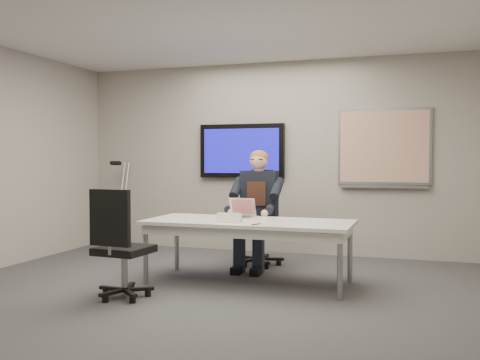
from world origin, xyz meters
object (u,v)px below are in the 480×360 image
(office_chair_near, at_px, (122,265))
(laptop, at_px, (241,213))
(seated_person, at_px, (255,221))
(conference_table, at_px, (248,228))
(office_chair_far, at_px, (260,237))

(office_chair_near, height_order, laptop, office_chair_near)
(seated_person, relative_size, laptop, 4.62)
(conference_table, bearing_deg, seated_person, 101.74)
(office_chair_near, xyz_separation_m, seated_person, (0.84, 1.80, 0.26))
(office_chair_far, relative_size, laptop, 3.60)
(conference_table, xyz_separation_m, seated_person, (-0.16, 0.79, -0.02))
(office_chair_near, distance_m, laptop, 1.56)
(conference_table, relative_size, office_chair_far, 1.96)
(seated_person, distance_m, laptop, 0.56)
(laptop, bearing_deg, office_chair_far, 92.57)
(conference_table, xyz_separation_m, office_chair_far, (-0.17, 1.07, -0.26))
(laptop, bearing_deg, conference_table, -52.57)
(conference_table, relative_size, seated_person, 1.53)
(office_chair_near, bearing_deg, conference_table, -129.74)
(office_chair_near, relative_size, seated_person, 0.73)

